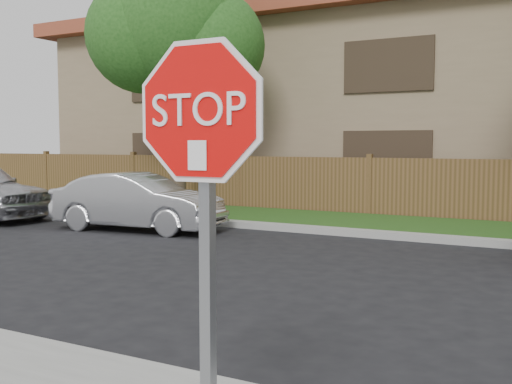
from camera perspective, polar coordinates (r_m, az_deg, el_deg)
The scene contains 3 objects.
tree_left at distance 17.09m, azimuth -7.80°, elevation 15.55°, with size 4.80×3.90×7.78m.
stop_sign at distance 3.06m, azimuth -5.14°, elevation 1.63°, with size 1.01×0.13×2.55m.
sedan_left at distance 13.88m, azimuth -11.19°, elevation -0.93°, with size 1.38×3.96×1.31m, color #BCBCC1.
Camera 1 is at (0.84, -4.03, 1.99)m, focal length 42.00 mm.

